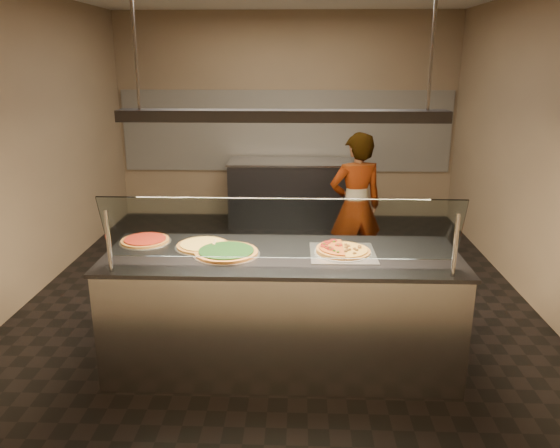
{
  "coord_description": "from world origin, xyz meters",
  "views": [
    {
      "loc": [
        0.2,
        -5.21,
        2.32
      ],
      "look_at": [
        0.05,
        -0.89,
        1.02
      ],
      "focal_mm": 35.0,
      "sensor_mm": 36.0,
      "label": 1
    }
  ],
  "objects_px": {
    "pizza_spinach": "(226,252)",
    "half_pizza_sausage": "(356,250)",
    "sneeze_guard": "(280,230)",
    "half_pizza_pepperoni": "(330,249)",
    "pizza_cheese": "(203,245)",
    "prep_table": "(290,192)",
    "perforated_tray": "(343,253)",
    "pizza_tomato": "(145,240)",
    "worker": "(356,207)",
    "serving_counter": "(282,310)",
    "heat_lamp_housing": "(282,116)",
    "pizza_spatula": "(219,244)"
  },
  "relations": [
    {
      "from": "sneeze_guard",
      "to": "half_pizza_pepperoni",
      "type": "xyz_separation_m",
      "value": [
        0.36,
        0.37,
        -0.26
      ]
    },
    {
      "from": "pizza_spinach",
      "to": "worker",
      "type": "height_order",
      "value": "worker"
    },
    {
      "from": "pizza_spinach",
      "to": "heat_lamp_housing",
      "type": "relative_size",
      "value": 0.22
    },
    {
      "from": "serving_counter",
      "to": "pizza_tomato",
      "type": "relative_size",
      "value": 6.54
    },
    {
      "from": "worker",
      "to": "heat_lamp_housing",
      "type": "xyz_separation_m",
      "value": [
        -0.74,
        -1.87,
        1.15
      ]
    },
    {
      "from": "half_pizza_pepperoni",
      "to": "worker",
      "type": "height_order",
      "value": "worker"
    },
    {
      "from": "pizza_cheese",
      "to": "pizza_spatula",
      "type": "distance_m",
      "value": 0.13
    },
    {
      "from": "sneeze_guard",
      "to": "prep_table",
      "type": "bearing_deg",
      "value": 90.08
    },
    {
      "from": "pizza_tomato",
      "to": "worker",
      "type": "bearing_deg",
      "value": 41.58
    },
    {
      "from": "pizza_cheese",
      "to": "pizza_tomato",
      "type": "relative_size",
      "value": 1.07
    },
    {
      "from": "prep_table",
      "to": "sneeze_guard",
      "type": "bearing_deg",
      "value": -89.92
    },
    {
      "from": "pizza_cheese",
      "to": "heat_lamp_housing",
      "type": "distance_m",
      "value": 1.19
    },
    {
      "from": "pizza_spatula",
      "to": "heat_lamp_housing",
      "type": "distance_m",
      "value": 1.11
    },
    {
      "from": "serving_counter",
      "to": "worker",
      "type": "distance_m",
      "value": 2.04
    },
    {
      "from": "perforated_tray",
      "to": "pizza_spinach",
      "type": "height_order",
      "value": "pizza_spinach"
    },
    {
      "from": "half_pizza_pepperoni",
      "to": "heat_lamp_housing",
      "type": "height_order",
      "value": "heat_lamp_housing"
    },
    {
      "from": "pizza_spatula",
      "to": "prep_table",
      "type": "relative_size",
      "value": 0.13
    },
    {
      "from": "half_pizza_sausage",
      "to": "prep_table",
      "type": "height_order",
      "value": "half_pizza_sausage"
    },
    {
      "from": "prep_table",
      "to": "half_pizza_pepperoni",
      "type": "bearing_deg",
      "value": -84.66
    },
    {
      "from": "pizza_tomato",
      "to": "heat_lamp_housing",
      "type": "bearing_deg",
      "value": -12.37
    },
    {
      "from": "pizza_tomato",
      "to": "pizza_spatula",
      "type": "xyz_separation_m",
      "value": [
        0.61,
        -0.12,
        0.01
      ]
    },
    {
      "from": "pizza_spinach",
      "to": "prep_table",
      "type": "bearing_deg",
      "value": 84.06
    },
    {
      "from": "worker",
      "to": "pizza_cheese",
      "type": "bearing_deg",
      "value": 37.27
    },
    {
      "from": "pizza_tomato",
      "to": "worker",
      "type": "height_order",
      "value": "worker"
    },
    {
      "from": "half_pizza_sausage",
      "to": "perforated_tray",
      "type": "bearing_deg",
      "value": -179.87
    },
    {
      "from": "half_pizza_sausage",
      "to": "worker",
      "type": "bearing_deg",
      "value": 84.33
    },
    {
      "from": "half_pizza_pepperoni",
      "to": "heat_lamp_housing",
      "type": "distance_m",
      "value": 1.05
    },
    {
      "from": "sneeze_guard",
      "to": "worker",
      "type": "xyz_separation_m",
      "value": [
        0.74,
        2.21,
        -0.42
      ]
    },
    {
      "from": "pizza_cheese",
      "to": "sneeze_guard",
      "type": "bearing_deg",
      "value": -37.86
    },
    {
      "from": "pizza_spinach",
      "to": "pizza_spatula",
      "type": "bearing_deg",
      "value": 119.22
    },
    {
      "from": "serving_counter",
      "to": "pizza_cheese",
      "type": "xyz_separation_m",
      "value": [
        -0.62,
        0.14,
        0.48
      ]
    },
    {
      "from": "pizza_spinach",
      "to": "half_pizza_sausage",
      "type": "bearing_deg",
      "value": 2.77
    },
    {
      "from": "pizza_cheese",
      "to": "pizza_tomato",
      "type": "height_order",
      "value": "same"
    },
    {
      "from": "pizza_spinach",
      "to": "pizza_cheese",
      "type": "distance_m",
      "value": 0.26
    },
    {
      "from": "perforated_tray",
      "to": "pizza_tomato",
      "type": "distance_m",
      "value": 1.57
    },
    {
      "from": "heat_lamp_housing",
      "to": "prep_table",
      "type": "bearing_deg",
      "value": 90.09
    },
    {
      "from": "serving_counter",
      "to": "half_pizza_pepperoni",
      "type": "height_order",
      "value": "half_pizza_pepperoni"
    },
    {
      "from": "pizza_spinach",
      "to": "serving_counter",
      "type": "bearing_deg",
      "value": 2.99
    },
    {
      "from": "pizza_cheese",
      "to": "heat_lamp_housing",
      "type": "bearing_deg",
      "value": -12.58
    },
    {
      "from": "pizza_spinach",
      "to": "worker",
      "type": "xyz_separation_m",
      "value": [
        1.15,
        1.89,
        -0.14
      ]
    },
    {
      "from": "sneeze_guard",
      "to": "heat_lamp_housing",
      "type": "distance_m",
      "value": 0.8
    },
    {
      "from": "perforated_tray",
      "to": "worker",
      "type": "height_order",
      "value": "worker"
    },
    {
      "from": "half_pizza_sausage",
      "to": "pizza_tomato",
      "type": "height_order",
      "value": "half_pizza_sausage"
    },
    {
      "from": "half_pizza_pepperoni",
      "to": "pizza_spatula",
      "type": "height_order",
      "value": "half_pizza_pepperoni"
    },
    {
      "from": "sneeze_guard",
      "to": "worker",
      "type": "distance_m",
      "value": 2.37
    },
    {
      "from": "serving_counter",
      "to": "half_pizza_sausage",
      "type": "distance_m",
      "value": 0.74
    },
    {
      "from": "pizza_spatula",
      "to": "worker",
      "type": "xyz_separation_m",
      "value": [
        1.23,
        1.75,
        -0.16
      ]
    },
    {
      "from": "perforated_tray",
      "to": "pizza_spinach",
      "type": "xyz_separation_m",
      "value": [
        -0.87,
        -0.05,
        0.01
      ]
    },
    {
      "from": "sneeze_guard",
      "to": "half_pizza_pepperoni",
      "type": "distance_m",
      "value": 0.58
    },
    {
      "from": "serving_counter",
      "to": "prep_table",
      "type": "distance_m",
      "value": 3.92
    }
  ]
}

